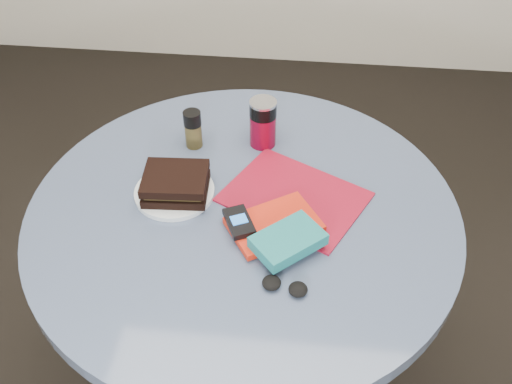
# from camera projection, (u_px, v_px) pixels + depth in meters

# --- Properties ---
(ground) EXTENTS (4.00, 4.00, 0.00)m
(ground) POSITION_uv_depth(u_px,v_px,m) (247.00, 374.00, 1.83)
(ground) COLOR black
(ground) RESTS_ON ground
(table) EXTENTS (1.00, 1.00, 0.75)m
(table) POSITION_uv_depth(u_px,v_px,m) (244.00, 253.00, 1.43)
(table) COLOR black
(table) RESTS_ON ground
(plate) EXTENTS (0.22, 0.22, 0.01)m
(plate) POSITION_uv_depth(u_px,v_px,m) (175.00, 192.00, 1.35)
(plate) COLOR white
(plate) RESTS_ON table
(sandwich) EXTENTS (0.15, 0.13, 0.05)m
(sandwich) POSITION_uv_depth(u_px,v_px,m) (176.00, 183.00, 1.32)
(sandwich) COLOR black
(sandwich) RESTS_ON plate
(soda_can) EXTENTS (0.08, 0.08, 0.13)m
(soda_can) POSITION_uv_depth(u_px,v_px,m) (263.00, 123.00, 1.45)
(soda_can) COLOR maroon
(soda_can) RESTS_ON table
(pepper_grinder) EXTENTS (0.06, 0.06, 0.10)m
(pepper_grinder) POSITION_uv_depth(u_px,v_px,m) (193.00, 129.00, 1.45)
(pepper_grinder) COLOR #463D1E
(pepper_grinder) RESTS_ON table
(magazine) EXTENTS (0.38, 0.35, 0.01)m
(magazine) POSITION_uv_depth(u_px,v_px,m) (294.00, 197.00, 1.34)
(magazine) COLOR maroon
(magazine) RESTS_ON table
(red_book) EXTENTS (0.23, 0.21, 0.02)m
(red_book) POSITION_uv_depth(u_px,v_px,m) (274.00, 225.00, 1.26)
(red_book) COLOR red
(red_book) RESTS_ON magazine
(novel) EXTENTS (0.17, 0.17, 0.03)m
(novel) POSITION_uv_depth(u_px,v_px,m) (288.00, 241.00, 1.19)
(novel) COLOR #16656A
(novel) RESTS_ON red_book
(mp3_player) EXTENTS (0.08, 0.10, 0.02)m
(mp3_player) POSITION_uv_depth(u_px,v_px,m) (239.00, 222.00, 1.24)
(mp3_player) COLOR black
(mp3_player) RESTS_ON red_book
(headphones) EXTENTS (0.10, 0.06, 0.02)m
(headphones) POSITION_uv_depth(u_px,v_px,m) (285.00, 286.00, 1.14)
(headphones) COLOR black
(headphones) RESTS_ON table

